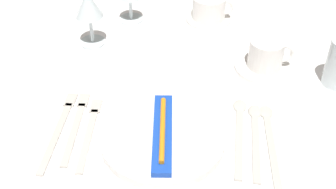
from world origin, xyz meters
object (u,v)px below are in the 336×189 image
Objects in this scene: spoon_soup at (239,127)px; coffee_cup_left at (210,7)px; fork_salad at (59,127)px; toothbrush_package at (163,132)px; dinner_plate at (163,138)px; fork_inner at (76,124)px; fork_outer at (90,130)px; spoon_dessert at (255,131)px; spoon_tea at (270,134)px; coffee_cup_right at (267,54)px; wine_glass_centre at (89,8)px.

coffee_cup_left reaches higher than spoon_soup.
toothbrush_package is at bearing -5.39° from fork_salad.
coffee_cup_left reaches higher than dinner_plate.
dinner_plate is 0.18m from fork_inner.
coffee_cup_left is at bearing 63.24° from fork_outer.
coffee_cup_left is at bearing 59.34° from fork_inner.
spoon_dessert is at bearing 3.27° from fork_salad.
fork_inner is at bearing -176.43° from spoon_soup.
dinner_plate reaches higher than spoon_dessert.
spoon_dessert is at bearing 13.08° from toothbrush_package.
dinner_plate is at bearing -170.28° from spoon_tea.
spoon_tea reaches higher than fork_outer.
coffee_cup_right reaches higher than coffee_cup_left.
spoon_soup reaches higher than fork_inner.
toothbrush_package is 0.40m from wine_glass_centre.
spoon_dessert is (0.18, 0.04, -0.02)m from toothbrush_package.
fork_inner is at bearing -120.66° from coffee_cup_left.
coffee_cup_left is 1.06× the size of coffee_cup_right.
coffee_cup_left is at bearing 99.34° from spoon_soup.
fork_outer is (-0.15, 0.02, -0.02)m from toothbrush_package.
fork_salad is 1.03× the size of spoon_soup.
toothbrush_package is at bearing -57.78° from wine_glass_centre.
coffee_cup_left is at bearing 80.18° from toothbrush_package.
spoon_tea is 2.21× the size of coffee_cup_right.
coffee_cup_right is at bearing 29.27° from fork_salad.
coffee_cup_left reaches higher than fork_salad.
dinner_plate is at bearing -99.82° from coffee_cup_left.
spoon_dessert is at bearing 166.71° from spoon_tea.
spoon_dessert is at bearing -36.61° from wine_glass_centre.
fork_outer is 0.35m from spoon_tea.
coffee_cup_left is 0.78× the size of wine_glass_centre.
toothbrush_package is 1.94× the size of coffee_cup_left.
coffee_cup_right is at bearing 81.14° from spoon_dessert.
coffee_cup_right is (0.21, 0.26, 0.02)m from toothbrush_package.
fork_salad is at bearing -176.73° from spoon_dessert.
fork_outer is 1.88× the size of coffee_cup_left.
spoon_soup is 1.05× the size of spoon_dessert.
toothbrush_package is 0.18m from fork_inner.
coffee_cup_right is at bearing 72.50° from spoon_soup.
spoon_soup and spoon_dessert have the same top height.
fork_inner is 0.38m from spoon_tea.
fork_salad is 0.49m from coffee_cup_right.
wine_glass_centre is at bearing 170.03° from coffee_cup_right.
coffee_cup_left is 0.33m from wine_glass_centre.
fork_salad is 1.63× the size of wine_glass_centre.
fork_outer is 0.89× the size of fork_salad.
dinner_plate is at bearing -6.34° from fork_outer.
coffee_cup_left is (0.29, 0.45, 0.04)m from fork_salad.
dinner_plate is 0.19m from spoon_dessert.
fork_salad is 0.53m from coffee_cup_left.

